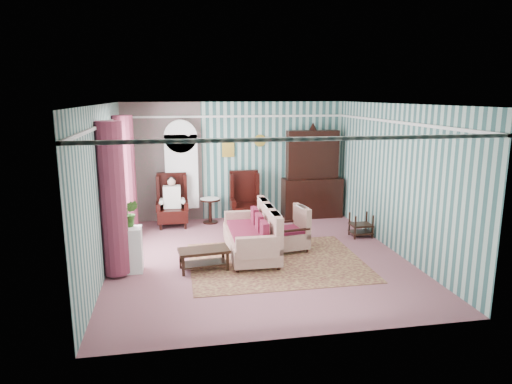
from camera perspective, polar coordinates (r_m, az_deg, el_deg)
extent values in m
plane|color=#985864|center=(8.86, 0.22, -8.18)|extent=(6.00, 6.00, 0.00)
cube|color=#325C59|center=(11.39, -2.51, 3.90)|extent=(5.50, 0.02, 2.90)
cube|color=#325C59|center=(5.62, 5.77, -4.66)|extent=(5.50, 0.02, 2.90)
cube|color=#325C59|center=(8.42, -18.51, 0.39)|extent=(0.02, 6.00, 2.90)
cube|color=#325C59|center=(9.35, 17.04, 1.59)|extent=(0.02, 6.00, 2.90)
cube|color=white|center=(8.31, 0.23, 10.93)|extent=(5.50, 6.00, 0.02)
cube|color=#8E485C|center=(11.28, -11.61, 3.59)|extent=(1.90, 0.01, 2.90)
cube|color=white|center=(8.33, 0.23, 8.52)|extent=(5.50, 6.00, 0.05)
cube|color=white|center=(8.99, -17.83, 1.78)|extent=(0.04, 1.50, 1.90)
cylinder|color=maroon|center=(7.98, -17.48, -0.90)|extent=(0.44, 0.44, 2.60)
cylinder|color=maroon|center=(10.03, -16.03, 1.74)|extent=(0.44, 0.44, 2.60)
cube|color=gold|center=(11.30, -3.51, 5.35)|extent=(0.30, 0.03, 0.38)
cube|color=silver|center=(11.18, -9.25, 1.89)|extent=(0.80, 0.28, 2.24)
cube|color=black|center=(11.57, 7.07, 2.59)|extent=(1.50, 0.56, 2.36)
cube|color=black|center=(10.90, -10.44, -1.08)|extent=(0.76, 0.80, 1.25)
cube|color=black|center=(11.02, -1.31, -0.73)|extent=(0.76, 0.80, 1.25)
cylinder|color=black|center=(11.15, -5.75, -2.36)|extent=(0.50, 0.50, 0.60)
cube|color=black|center=(10.29, 12.98, -4.01)|extent=(0.45, 0.38, 0.54)
cube|color=silver|center=(8.36, -15.92, -7.00)|extent=(0.55, 0.35, 0.80)
cube|color=#471817|center=(8.64, 2.56, -8.69)|extent=(3.20, 2.60, 0.01)
cube|color=beige|center=(8.83, -0.69, -4.84)|extent=(0.97, 1.97, 0.99)
cube|color=#BEB693|center=(9.16, 4.18, -4.65)|extent=(1.00, 0.86, 0.87)
cube|color=black|center=(8.25, -6.54, -8.37)|extent=(0.93, 0.55, 0.38)
imported|color=#25551A|center=(8.13, -16.93, -3.09)|extent=(0.41, 0.36, 0.42)
imported|color=#1B571C|center=(8.26, -15.41, -2.59)|extent=(0.28, 0.23, 0.47)
imported|color=#1C531A|center=(8.28, -16.48, -2.93)|extent=(0.28, 0.28, 0.38)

